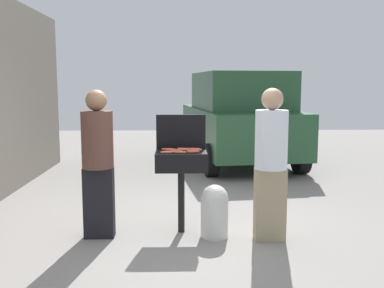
# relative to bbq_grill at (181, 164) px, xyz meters

# --- Properties ---
(ground_plane) EXTENTS (24.00, 24.00, 0.00)m
(ground_plane) POSITION_rel_bbq_grill_xyz_m (-0.01, -0.02, -0.83)
(ground_plane) COLOR gray
(bbq_grill) EXTENTS (0.60, 0.44, 0.98)m
(bbq_grill) POSITION_rel_bbq_grill_xyz_m (0.00, 0.00, 0.00)
(bbq_grill) COLOR black
(bbq_grill) RESTS_ON ground
(grill_lid_open) EXTENTS (0.60, 0.05, 0.42)m
(grill_lid_open) POSITION_rel_bbq_grill_xyz_m (0.00, 0.22, 0.36)
(grill_lid_open) COLOR black
(grill_lid_open) RESTS_ON bbq_grill
(hot_dog_0) EXTENTS (0.13, 0.04, 0.03)m
(hot_dog_0) POSITION_rel_bbq_grill_xyz_m (0.02, 0.02, 0.16)
(hot_dog_0) COLOR #B74C33
(hot_dog_0) RESTS_ON bbq_grill
(hot_dog_1) EXTENTS (0.13, 0.03, 0.03)m
(hot_dog_1) POSITION_rel_bbq_grill_xyz_m (-0.00, -0.16, 0.16)
(hot_dog_1) COLOR #C6593D
(hot_dog_1) RESTS_ON bbq_grill
(hot_dog_2) EXTENTS (0.13, 0.04, 0.03)m
(hot_dog_2) POSITION_rel_bbq_grill_xyz_m (0.16, 0.11, 0.16)
(hot_dog_2) COLOR #C6593D
(hot_dog_2) RESTS_ON bbq_grill
(hot_dog_3) EXTENTS (0.13, 0.04, 0.03)m
(hot_dog_3) POSITION_rel_bbq_grill_xyz_m (0.02, 0.13, 0.16)
(hot_dog_3) COLOR #C6593D
(hot_dog_3) RESTS_ON bbq_grill
(hot_dog_4) EXTENTS (0.13, 0.04, 0.03)m
(hot_dog_4) POSITION_rel_bbq_grill_xyz_m (-0.13, -0.11, 0.16)
(hot_dog_4) COLOR #C6593D
(hot_dog_4) RESTS_ON bbq_grill
(hot_dog_5) EXTENTS (0.13, 0.03, 0.03)m
(hot_dog_5) POSITION_rel_bbq_grill_xyz_m (0.14, -0.06, 0.16)
(hot_dog_5) COLOR #C6593D
(hot_dog_5) RESTS_ON bbq_grill
(hot_dog_6) EXTENTS (0.13, 0.03, 0.03)m
(hot_dog_6) POSITION_rel_bbq_grill_xyz_m (0.06, 0.08, 0.16)
(hot_dog_6) COLOR #B74C33
(hot_dog_6) RESTS_ON bbq_grill
(hot_dog_7) EXTENTS (0.13, 0.04, 0.03)m
(hot_dog_7) POSITION_rel_bbq_grill_xyz_m (-0.17, -0.15, 0.16)
(hot_dog_7) COLOR #C6593D
(hot_dog_7) RESTS_ON bbq_grill
(hot_dog_8) EXTENTS (0.13, 0.04, 0.03)m
(hot_dog_8) POSITION_rel_bbq_grill_xyz_m (-0.16, 0.10, 0.16)
(hot_dog_8) COLOR #C6593D
(hot_dog_8) RESTS_ON bbq_grill
(hot_dog_9) EXTENTS (0.13, 0.04, 0.03)m
(hot_dog_9) POSITION_rel_bbq_grill_xyz_m (-0.10, 0.04, 0.16)
(hot_dog_9) COLOR #B74C33
(hot_dog_9) RESTS_ON bbq_grill
(hot_dog_10) EXTENTS (0.13, 0.04, 0.03)m
(hot_dog_10) POSITION_rel_bbq_grill_xyz_m (0.15, -0.12, 0.16)
(hot_dog_10) COLOR #B74C33
(hot_dog_10) RESTS_ON bbq_grill
(hot_dog_11) EXTENTS (0.13, 0.03, 0.03)m
(hot_dog_11) POSITION_rel_bbq_grill_xyz_m (-0.05, -0.07, 0.16)
(hot_dog_11) COLOR #B74C33
(hot_dog_11) RESTS_ON bbq_grill
(hot_dog_12) EXTENTS (0.13, 0.04, 0.03)m
(hot_dog_12) POSITION_rel_bbq_grill_xyz_m (0.18, 0.04, 0.16)
(hot_dog_12) COLOR #C6593D
(hot_dog_12) RESTS_ON bbq_grill
(hot_dog_13) EXTENTS (0.13, 0.03, 0.03)m
(hot_dog_13) POSITION_rel_bbq_grill_xyz_m (-0.13, 0.07, 0.16)
(hot_dog_13) COLOR #B74C33
(hot_dog_13) RESTS_ON bbq_grill
(propane_tank) EXTENTS (0.32, 0.32, 0.62)m
(propane_tank) POSITION_rel_bbq_grill_xyz_m (0.38, -0.19, -0.51)
(propane_tank) COLOR silver
(propane_tank) RESTS_ON ground
(person_left) EXTENTS (0.36, 0.36, 1.70)m
(person_left) POSITION_rel_bbq_grill_xyz_m (-0.95, -0.15, 0.09)
(person_left) COLOR black
(person_left) RESTS_ON ground
(person_right) EXTENTS (0.36, 0.36, 1.72)m
(person_right) POSITION_rel_bbq_grill_xyz_m (1.00, -0.32, 0.11)
(person_right) COLOR gray
(person_right) RESTS_ON ground
(parked_minivan) EXTENTS (2.47, 4.60, 2.02)m
(parked_minivan) POSITION_rel_bbq_grill_xyz_m (1.31, 4.84, 0.19)
(parked_minivan) COLOR #234C2D
(parked_minivan) RESTS_ON ground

